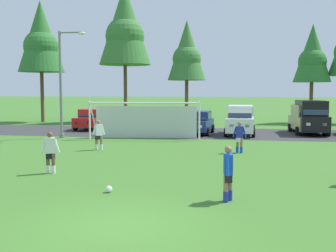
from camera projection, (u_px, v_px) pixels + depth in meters
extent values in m
plane|color=#3D7028|center=(191.00, 145.00, 24.45)|extent=(400.00, 400.00, 0.00)
cube|color=#333335|center=(201.00, 133.00, 31.35)|extent=(52.00, 8.40, 0.01)
sphere|color=white|center=(109.00, 189.00, 12.92)|extent=(0.22, 0.22, 0.22)
sphere|color=black|center=(109.00, 189.00, 12.92)|extent=(0.08, 0.08, 0.08)
sphere|color=red|center=(111.00, 189.00, 12.91)|extent=(0.07, 0.07, 0.07)
cylinder|color=white|center=(199.00, 122.00, 26.52)|extent=(0.12, 0.12, 2.44)
cylinder|color=white|center=(90.00, 121.00, 27.14)|extent=(0.12, 0.12, 2.44)
cylinder|color=white|center=(144.00, 103.00, 26.73)|extent=(7.30, 0.74, 0.12)
cylinder|color=white|center=(199.00, 119.00, 27.41)|extent=(0.25, 1.94, 2.46)
cylinder|color=white|center=(93.00, 118.00, 28.03)|extent=(0.25, 1.94, 2.46)
cube|color=silver|center=(146.00, 122.00, 27.84)|extent=(6.93, 0.63, 2.20)
cylinder|color=#936B4C|center=(226.00, 189.00, 11.77)|extent=(0.14, 0.14, 0.80)
cylinder|color=#936B4C|center=(230.00, 187.00, 11.97)|extent=(0.14, 0.14, 0.80)
cylinder|color=#232D99|center=(226.00, 197.00, 11.79)|extent=(0.15, 0.15, 0.32)
cylinder|color=#232D99|center=(230.00, 195.00, 11.99)|extent=(0.15, 0.15, 0.32)
cube|color=black|center=(228.00, 177.00, 11.84)|extent=(0.26, 0.37, 0.28)
cube|color=blue|center=(228.00, 164.00, 11.81)|extent=(0.29, 0.41, 0.60)
sphere|color=#936B4C|center=(228.00, 150.00, 11.77)|extent=(0.22, 0.22, 0.22)
cylinder|color=blue|center=(228.00, 167.00, 11.56)|extent=(0.12, 0.24, 0.55)
cylinder|color=blue|center=(229.00, 163.00, 12.06)|extent=(0.12, 0.24, 0.55)
cylinder|color=#936B4C|center=(241.00, 145.00, 21.13)|extent=(0.14, 0.14, 0.80)
cylinder|color=#936B4C|center=(237.00, 145.00, 21.27)|extent=(0.14, 0.14, 0.80)
cylinder|color=blue|center=(241.00, 150.00, 21.15)|extent=(0.15, 0.15, 0.32)
cylinder|color=blue|center=(237.00, 150.00, 21.29)|extent=(0.15, 0.15, 0.32)
cube|color=silver|center=(239.00, 139.00, 21.17)|extent=(0.35, 0.23, 0.28)
cube|color=#232D99|center=(240.00, 132.00, 21.14)|extent=(0.39, 0.26, 0.60)
sphere|color=#936B4C|center=(240.00, 124.00, 21.10)|extent=(0.22, 0.22, 0.22)
cylinder|color=#232D99|center=(244.00, 132.00, 21.07)|extent=(0.23, 0.10, 0.55)
cylinder|color=#232D99|center=(235.00, 132.00, 21.21)|extent=(0.23, 0.10, 0.55)
cylinder|color=#936B4C|center=(101.00, 143.00, 22.24)|extent=(0.14, 0.14, 0.80)
cylinder|color=#936B4C|center=(96.00, 143.00, 22.29)|extent=(0.14, 0.14, 0.80)
cylinder|color=white|center=(101.00, 147.00, 22.26)|extent=(0.15, 0.15, 0.32)
cylinder|color=white|center=(96.00, 147.00, 22.31)|extent=(0.15, 0.15, 0.32)
cube|color=black|center=(99.00, 137.00, 22.23)|extent=(0.39, 0.40, 0.28)
cube|color=white|center=(99.00, 130.00, 22.20)|extent=(0.44, 0.44, 0.60)
sphere|color=#936B4C|center=(98.00, 122.00, 22.17)|extent=(0.22, 0.22, 0.22)
cylinder|color=white|center=(103.00, 130.00, 22.32)|extent=(0.22, 0.23, 0.55)
cylinder|color=white|center=(94.00, 131.00, 22.09)|extent=(0.22, 0.23, 0.55)
cylinder|color=brown|center=(53.00, 163.00, 15.89)|extent=(0.14, 0.14, 0.80)
cylinder|color=brown|center=(48.00, 163.00, 15.93)|extent=(0.14, 0.14, 0.80)
cylinder|color=white|center=(54.00, 169.00, 15.91)|extent=(0.15, 0.15, 0.32)
cylinder|color=white|center=(48.00, 169.00, 15.95)|extent=(0.15, 0.15, 0.32)
cube|color=black|center=(50.00, 155.00, 15.89)|extent=(0.40, 0.36, 0.28)
cube|color=white|center=(50.00, 146.00, 15.85)|extent=(0.45, 0.40, 0.60)
sphere|color=brown|center=(50.00, 135.00, 15.82)|extent=(0.22, 0.22, 0.22)
cylinder|color=white|center=(57.00, 146.00, 15.91)|extent=(0.24, 0.19, 0.55)
cylinder|color=white|center=(43.00, 146.00, 15.80)|extent=(0.24, 0.19, 0.55)
cube|color=red|center=(91.00, 121.00, 34.04)|extent=(1.93, 4.25, 0.76)
cube|color=red|center=(92.00, 113.00, 34.13)|extent=(1.72, 2.15, 0.64)
cube|color=#28384C|center=(88.00, 114.00, 33.18)|extent=(1.54, 0.36, 0.55)
cube|color=#28384C|center=(101.00, 113.00, 34.01)|extent=(0.09, 1.79, 0.45)
cube|color=white|center=(89.00, 123.00, 31.94)|extent=(0.28, 0.09, 0.20)
cube|color=white|center=(77.00, 122.00, 32.08)|extent=(0.28, 0.09, 0.20)
cube|color=#B21414|center=(104.00, 119.00, 36.00)|extent=(0.28, 0.09, 0.20)
cube|color=#B21414|center=(93.00, 119.00, 36.14)|extent=(0.28, 0.09, 0.20)
cylinder|color=black|center=(97.00, 127.00, 32.67)|extent=(0.26, 0.65, 0.64)
cylinder|color=black|center=(75.00, 127.00, 32.92)|extent=(0.26, 0.65, 0.64)
cylinder|color=black|center=(106.00, 125.00, 35.24)|extent=(0.26, 0.65, 0.64)
cylinder|color=black|center=(86.00, 124.00, 35.49)|extent=(0.26, 0.65, 0.64)
cube|color=#194C2D|center=(122.00, 124.00, 31.29)|extent=(2.06, 4.30, 0.76)
cube|color=#194C2D|center=(122.00, 115.00, 31.37)|extent=(1.78, 2.20, 0.64)
cube|color=#28384C|center=(118.00, 116.00, 30.43)|extent=(1.55, 0.41, 0.55)
cube|color=#28384C|center=(132.00, 115.00, 31.18)|extent=(0.15, 1.78, 0.45)
cube|color=white|center=(118.00, 126.00, 29.17)|extent=(0.28, 0.10, 0.20)
cube|color=white|center=(105.00, 125.00, 29.40)|extent=(0.28, 0.10, 0.20)
cube|color=#B21414|center=(136.00, 121.00, 33.17)|extent=(0.28, 0.10, 0.20)
cube|color=#B21414|center=(124.00, 121.00, 33.39)|extent=(0.28, 0.10, 0.20)
cylinder|color=black|center=(127.00, 131.00, 29.85)|extent=(0.28, 0.65, 0.64)
cylinder|color=black|center=(104.00, 130.00, 30.26)|extent=(0.28, 0.65, 0.64)
cylinder|color=black|center=(138.00, 128.00, 32.38)|extent=(0.28, 0.65, 0.64)
cylinder|color=black|center=(117.00, 127.00, 32.79)|extent=(0.28, 0.65, 0.64)
cube|color=#B2B2BC|center=(169.00, 123.00, 31.80)|extent=(1.97, 4.27, 0.76)
cube|color=#B2B2BC|center=(169.00, 114.00, 31.88)|extent=(1.74, 2.17, 0.64)
cube|color=#28384C|center=(168.00, 115.00, 30.93)|extent=(1.54, 0.38, 0.55)
cube|color=#28384C|center=(180.00, 114.00, 31.78)|extent=(0.11, 1.79, 0.45)
cube|color=white|center=(172.00, 125.00, 29.69)|extent=(0.28, 0.09, 0.20)
cube|color=white|center=(159.00, 125.00, 29.82)|extent=(0.28, 0.09, 0.20)
cube|color=#B21414|center=(178.00, 121.00, 33.76)|extent=(0.28, 0.09, 0.20)
cube|color=#B21414|center=(166.00, 121.00, 33.89)|extent=(0.28, 0.09, 0.20)
cylinder|color=black|center=(179.00, 130.00, 30.43)|extent=(0.27, 0.65, 0.64)
cylinder|color=black|center=(155.00, 130.00, 30.66)|extent=(0.27, 0.65, 0.64)
cylinder|color=black|center=(182.00, 127.00, 33.00)|extent=(0.27, 0.65, 0.64)
cylinder|color=black|center=(160.00, 127.00, 33.23)|extent=(0.27, 0.65, 0.64)
cube|color=navy|center=(198.00, 125.00, 30.44)|extent=(2.11, 4.32, 0.76)
cube|color=navy|center=(199.00, 115.00, 30.53)|extent=(1.81, 2.22, 0.64)
cube|color=#28384C|center=(196.00, 116.00, 29.59)|extent=(1.55, 0.43, 0.55)
cube|color=#28384C|center=(210.00, 115.00, 30.33)|extent=(0.17, 1.78, 0.45)
cube|color=white|center=(200.00, 127.00, 28.33)|extent=(0.29, 0.10, 0.20)
cube|color=white|center=(186.00, 126.00, 28.57)|extent=(0.29, 0.10, 0.20)
cube|color=#B21414|center=(209.00, 122.00, 32.31)|extent=(0.29, 0.10, 0.20)
cube|color=#B21414|center=(197.00, 122.00, 32.55)|extent=(0.29, 0.10, 0.20)
cylinder|color=black|center=(207.00, 132.00, 29.00)|extent=(0.29, 0.66, 0.64)
cylinder|color=black|center=(183.00, 131.00, 29.44)|extent=(0.29, 0.66, 0.64)
cylinder|color=black|center=(212.00, 128.00, 31.52)|extent=(0.29, 0.66, 0.64)
cylinder|color=black|center=(190.00, 128.00, 31.95)|extent=(0.29, 0.66, 0.64)
cube|color=silver|center=(240.00, 124.00, 29.77)|extent=(2.04, 4.66, 1.00)
cube|color=silver|center=(240.00, 111.00, 29.88)|extent=(1.84, 3.05, 0.84)
cube|color=#28384C|center=(240.00, 112.00, 28.50)|extent=(1.63, 0.43, 0.71)
cube|color=#28384C|center=(253.00, 111.00, 29.71)|extent=(0.12, 2.55, 0.59)
cube|color=white|center=(247.00, 126.00, 27.45)|extent=(0.28, 0.09, 0.20)
cube|color=white|center=(232.00, 126.00, 27.66)|extent=(0.28, 0.09, 0.20)
cube|color=#B21414|center=(248.00, 121.00, 31.87)|extent=(0.28, 0.09, 0.20)
cube|color=#B21414|center=(234.00, 121.00, 32.07)|extent=(0.28, 0.09, 0.20)
cylinder|color=black|center=(253.00, 133.00, 28.23)|extent=(0.26, 0.65, 0.64)
cylinder|color=black|center=(226.00, 132.00, 28.61)|extent=(0.26, 0.65, 0.64)
cylinder|color=black|center=(253.00, 129.00, 31.01)|extent=(0.26, 0.65, 0.64)
cylinder|color=black|center=(228.00, 129.00, 31.39)|extent=(0.26, 0.65, 0.64)
cube|color=tan|center=(307.00, 123.00, 30.85)|extent=(2.18, 4.71, 1.00)
cube|color=tan|center=(306.00, 111.00, 30.96)|extent=(1.93, 3.10, 0.84)
cube|color=#28384C|center=(311.00, 112.00, 29.56)|extent=(1.64, 0.48, 0.71)
cube|color=#28384C|center=(318.00, 111.00, 30.87)|extent=(0.19, 2.55, 0.59)
cube|color=white|center=(322.00, 125.00, 28.55)|extent=(0.28, 0.10, 0.20)
cube|color=white|center=(306.00, 124.00, 28.66)|extent=(0.28, 0.10, 0.20)
cube|color=#B21414|center=(307.00, 120.00, 33.02)|extent=(0.28, 0.10, 0.20)
cube|color=#B21414|center=(294.00, 120.00, 33.14)|extent=(0.28, 0.10, 0.20)
cylinder|color=black|center=(324.00, 131.00, 29.37)|extent=(0.28, 0.65, 0.64)
cylinder|color=black|center=(297.00, 131.00, 29.58)|extent=(0.28, 0.65, 0.64)
cylinder|color=black|center=(315.00, 128.00, 32.20)|extent=(0.28, 0.65, 0.64)
cylinder|color=black|center=(290.00, 127.00, 32.40)|extent=(0.28, 0.65, 0.64)
cube|color=black|center=(311.00, 122.00, 30.50)|extent=(1.99, 4.81, 1.10)
cube|color=black|center=(311.00, 108.00, 30.61)|extent=(1.83, 4.11, 1.10)
cube|color=#28384C|center=(315.00, 109.00, 28.68)|extent=(1.67, 0.47, 0.91)
cube|color=#28384C|center=(323.00, 108.00, 30.45)|extent=(0.06, 3.49, 0.77)
cube|color=white|center=(325.00, 124.00, 28.09)|extent=(0.28, 0.08, 0.20)
cube|color=white|center=(308.00, 124.00, 28.28)|extent=(0.28, 0.08, 0.20)
cube|color=#B21414|center=(313.00, 120.00, 32.72)|extent=(0.28, 0.08, 0.20)
cube|color=#B21414|center=(299.00, 119.00, 32.91)|extent=(0.28, 0.08, 0.20)
cylinder|color=black|center=(328.00, 132.00, 28.92)|extent=(0.24, 0.64, 0.64)
cylinder|color=black|center=(300.00, 131.00, 29.26)|extent=(0.24, 0.64, 0.64)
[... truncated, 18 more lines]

